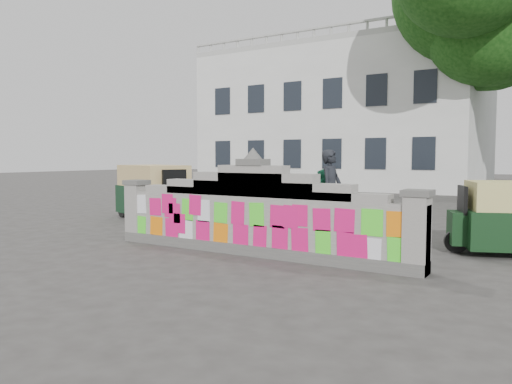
# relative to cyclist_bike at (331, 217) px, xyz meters

# --- Properties ---
(ground) EXTENTS (100.00, 100.00, 0.00)m
(ground) POSITION_rel_cyclist_bike_xyz_m (-0.61, -2.19, -0.51)
(ground) COLOR #383533
(ground) RESTS_ON ground
(parapet_wall) EXTENTS (6.48, 0.44, 2.01)m
(parapet_wall) POSITION_rel_cyclist_bike_xyz_m (-0.61, -2.20, 0.24)
(parapet_wall) COLOR #4C4C49
(parapet_wall) RESTS_ON ground
(building) EXTENTS (16.00, 10.00, 8.90)m
(building) POSITION_rel_cyclist_bike_xyz_m (-7.61, 19.79, 3.50)
(building) COLOR silver
(building) RESTS_ON ground
(cyclist_bike) EXTENTS (1.98, 0.75, 1.03)m
(cyclist_bike) POSITION_rel_cyclist_bike_xyz_m (0.00, 0.00, 0.00)
(cyclist_bike) COLOR black
(cyclist_bike) RESTS_ON ground
(cyclist_rider) EXTENTS (0.44, 0.65, 1.74)m
(cyclist_rider) POSITION_rel_cyclist_bike_xyz_m (0.00, 0.00, 0.36)
(cyclist_rider) COLOR black
(cyclist_rider) RESTS_ON ground
(pedestrian) EXTENTS (0.90, 0.95, 1.56)m
(pedestrian) POSITION_rel_cyclist_bike_xyz_m (-0.46, 0.64, 0.27)
(pedestrian) COLOR #279163
(pedestrian) RESTS_ON ground
(rickshaw_left) EXTENTS (2.96, 2.10, 1.59)m
(rickshaw_left) POSITION_rel_cyclist_bike_xyz_m (-5.93, 0.76, 0.31)
(rickshaw_left) COLOR black
(rickshaw_left) RESTS_ON ground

